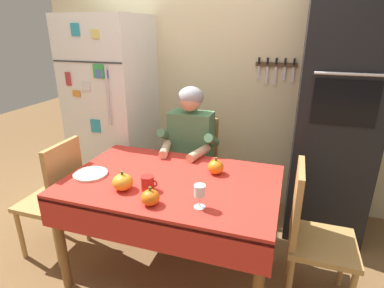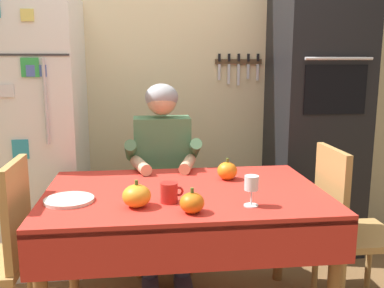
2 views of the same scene
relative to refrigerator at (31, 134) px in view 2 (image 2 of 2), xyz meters
The scene contains 13 objects.
back_wall_assembly 1.15m from the refrigerator, 21.32° to the left, with size 3.70×0.13×2.60m.
refrigerator is the anchor object (origin of this frame).
wall_oven 2.01m from the refrigerator, ahead, with size 0.60×0.64×2.10m.
dining_table 1.32m from the refrigerator, 42.91° to the right, with size 1.40×0.90×0.74m.
chair_behind_person 0.96m from the refrigerator, ahead, with size 0.40×0.40×0.93m.
seated_person 0.93m from the refrigerator, 17.79° to the right, with size 0.47×0.55×1.25m.
chair_right_side 2.06m from the refrigerator, 24.01° to the right, with size 0.40×0.40×0.93m.
coffee_mug 1.36m from the refrigerator, 50.38° to the right, with size 0.11×0.08×0.09m.
wine_glass 1.67m from the refrigerator, 42.83° to the right, with size 0.07×0.07×0.14m.
pumpkin_large 1.39m from the refrigerator, 29.69° to the right, with size 0.11×0.11×0.12m.
pumpkin_medium 1.30m from the refrigerator, 56.73° to the right, with size 0.13×0.13×0.12m.
pumpkin_small 1.53m from the refrigerator, 51.29° to the right, with size 0.11×0.11×0.11m.
serving_tray 1.07m from the refrigerator, 67.88° to the right, with size 0.23×0.23×0.02m, color silver.
Camera 2 is at (-0.21, -1.99, 1.39)m, focal length 40.19 mm.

